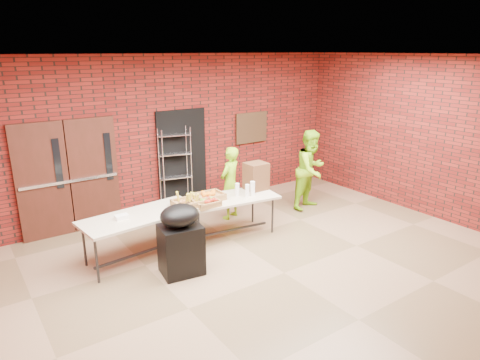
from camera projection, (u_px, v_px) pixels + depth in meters
The scene contains 19 objects.
room at pixel (288, 173), 6.07m from camera, with size 8.08×7.08×3.28m.
double_doors at pixel (69, 178), 7.72m from camera, with size 1.78×0.12×2.10m.
dark_doorway at pixel (182, 160), 9.00m from camera, with size 1.10×0.06×2.10m, color black.
bronze_plaque at pixel (251, 128), 9.83m from camera, with size 0.85×0.04×0.70m, color #382716.
wire_rack at pixel (176, 170), 8.81m from camera, with size 0.65×0.22×1.77m, color silver, non-canonical shape.
table_left at pixel (142, 218), 6.76m from camera, with size 1.98×0.99×0.78m.
table_right at pixel (226, 201), 7.58m from camera, with size 1.93×1.00×0.76m.
basket_bananas at pixel (188, 203), 7.12m from camera, with size 0.49×0.38×0.15m.
basket_oranges at pixel (210, 196), 7.45m from camera, with size 0.47×0.37×0.15m.
basket_apples at pixel (207, 203), 7.15m from camera, with size 0.41×0.32×0.13m.
muffin_tray at pixel (184, 204), 7.05m from camera, with size 0.37×0.37×0.09m.
napkin_box at pixel (122, 217), 6.55m from camera, with size 0.20×0.13×0.07m, color white.
coffee_dispenser at pixel (256, 176), 7.95m from camera, with size 0.39×0.35×0.51m, color #55351D.
cup_stack_front at pixel (247, 191), 7.59m from camera, with size 0.08×0.08×0.23m, color white.
cup_stack_mid at pixel (253, 188), 7.66m from camera, with size 0.09×0.09×0.26m, color white.
cup_stack_back at pixel (237, 190), 7.63m from camera, with size 0.08×0.08×0.23m, color white.
covered_grill at pixel (181, 239), 6.39m from camera, with size 0.67×0.59×1.10m.
volunteer_woman at pixel (230, 183), 8.49m from camera, with size 0.53×0.35×1.46m, color #8BCF17.
volunteer_man at pixel (311, 170), 9.01m from camera, with size 0.82×0.64×1.69m, color #8BCF17.
Camera 1 is at (-3.89, -4.40, 3.28)m, focal length 32.00 mm.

